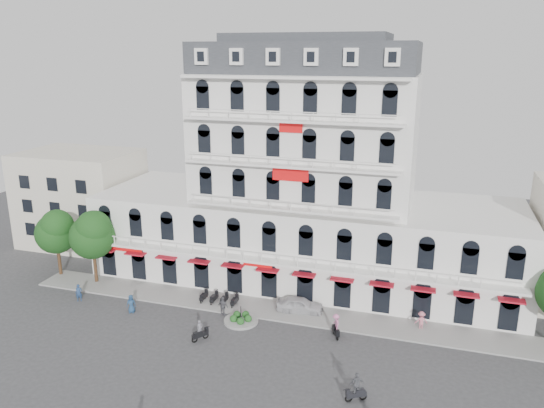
{
  "coord_description": "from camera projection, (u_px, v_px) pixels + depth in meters",
  "views": [
    {
      "loc": [
        12.86,
        -35.24,
        24.17
      ],
      "look_at": [
        -1.24,
        10.0,
        10.44
      ],
      "focal_mm": 35.0,
      "sensor_mm": 36.0,
      "label": 1
    }
  ],
  "objects": [
    {
      "name": "ground",
      "position": [
        250.0,
        362.0,
        42.71
      ],
      "size": [
        120.0,
        120.0,
        0.0
      ],
      "primitive_type": "plane",
      "color": "#38383A",
      "rests_on": "ground"
    },
    {
      "name": "sidewalk",
      "position": [
        281.0,
        311.0,
        50.94
      ],
      "size": [
        53.0,
        4.0,
        0.16
      ],
      "primitive_type": "cube",
      "color": "gray",
      "rests_on": "ground"
    },
    {
      "name": "main_building",
      "position": [
        305.0,
        189.0,
        56.44
      ],
      "size": [
        45.0,
        15.0,
        25.8
      ],
      "color": "silver",
      "rests_on": "ground"
    },
    {
      "name": "flank_building_west",
      "position": [
        81.0,
        198.0,
        67.95
      ],
      "size": [
        14.0,
        10.0,
        12.0
      ],
      "primitive_type": "cube",
      "color": "beige",
      "rests_on": "ground"
    },
    {
      "name": "traffic_island",
      "position": [
        241.0,
        319.0,
        49.0
      ],
      "size": [
        3.2,
        3.2,
        1.6
      ],
      "color": "gray",
      "rests_on": "ground"
    },
    {
      "name": "parked_scooter_row",
      "position": [
        219.0,
        304.0,
        52.59
      ],
      "size": [
        4.4,
        1.8,
        1.1
      ],
      "primitive_type": null,
      "color": "black",
      "rests_on": "ground"
    },
    {
      "name": "tree_west_outer",
      "position": [
        56.0,
        230.0,
        57.79
      ],
      "size": [
        4.5,
        4.48,
        7.76
      ],
      "color": "#382314",
      "rests_on": "ground"
    },
    {
      "name": "tree_west_inner",
      "position": [
        92.0,
        233.0,
        55.81
      ],
      "size": [
        4.76,
        4.76,
        8.25
      ],
      "color": "#382314",
      "rests_on": "ground"
    },
    {
      "name": "parked_car",
      "position": [
        300.0,
        305.0,
        50.72
      ],
      "size": [
        4.65,
        2.27,
        1.53
      ],
      "primitive_type": "imported",
      "rotation": [
        0.0,
        0.0,
        1.68
      ],
      "color": "silver",
      "rests_on": "ground"
    },
    {
      "name": "rider_west",
      "position": [
        200.0,
        332.0,
        45.72
      ],
      "size": [
        1.15,
        1.46,
        1.92
      ],
      "rotation": [
        0.0,
        0.0,
        0.95
      ],
      "color": "black",
      "rests_on": "ground"
    },
    {
      "name": "rider_northeast",
      "position": [
        356.0,
        387.0,
        37.69
      ],
      "size": [
        1.54,
        1.05,
        2.31
      ],
      "rotation": [
        0.0,
        0.0,
        3.66
      ],
      "color": "black",
      "rests_on": "ground"
    },
    {
      "name": "rider_center",
      "position": [
        336.0,
        325.0,
        46.2
      ],
      "size": [
        1.07,
        1.58,
        2.21
      ],
      "rotation": [
        0.0,
        0.0,
        5.16
      ],
      "color": "black",
      "rests_on": "ground"
    },
    {
      "name": "pedestrian_left",
      "position": [
        131.0,
        304.0,
        50.64
      ],
      "size": [
        1.01,
        0.81,
        1.8
      ],
      "primitive_type": "imported",
      "rotation": [
        0.0,
        0.0,
        0.3
      ],
      "color": "navy",
      "rests_on": "ground"
    },
    {
      "name": "pedestrian_mid",
      "position": [
        223.0,
        306.0,
        50.1
      ],
      "size": [
        1.15,
        0.66,
        1.84
      ],
      "primitive_type": "imported",
      "rotation": [
        0.0,
        0.0,
        2.93
      ],
      "color": "#57565E",
      "rests_on": "ground"
    },
    {
      "name": "pedestrian_right",
      "position": [
        421.0,
        321.0,
        47.48
      ],
      "size": [
        1.29,
        0.96,
        1.77
      ],
      "primitive_type": "imported",
      "rotation": [
        0.0,
        0.0,
        3.44
      ],
      "color": "#C96A7D",
      "rests_on": "ground"
    },
    {
      "name": "pedestrian_far",
      "position": [
        79.0,
        293.0,
        52.95
      ],
      "size": [
        0.77,
        0.68,
        1.78
      ],
      "primitive_type": "imported",
      "rotation": [
        0.0,
        0.0,
        0.5
      ],
      "color": "navy",
      "rests_on": "ground"
    }
  ]
}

